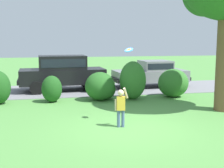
# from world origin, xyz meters

# --- Properties ---
(ground_plane) EXTENTS (80.00, 80.00, 0.00)m
(ground_plane) POSITION_xyz_m (0.00, 0.00, 0.00)
(ground_plane) COLOR #518E42
(driveway_strip) EXTENTS (28.00, 4.40, 0.02)m
(driveway_strip) POSITION_xyz_m (0.00, 7.74, 0.01)
(driveway_strip) COLOR slate
(driveway_strip) RESTS_ON ground
(shrub_centre_left) EXTENTS (0.90, 0.86, 1.19)m
(shrub_centre_left) POSITION_xyz_m (-2.36, 4.71, 0.55)
(shrub_centre_left) COLOR #1E511C
(shrub_centre_left) RESTS_ON ground
(shrub_centre) EXTENTS (1.44, 1.36, 1.30)m
(shrub_centre) POSITION_xyz_m (-0.12, 4.74, 0.60)
(shrub_centre) COLOR #286023
(shrub_centre) RESTS_ON ground
(shrub_centre_right) EXTENTS (1.24, 1.17, 1.78)m
(shrub_centre_right) POSITION_xyz_m (1.36, 4.68, 0.89)
(shrub_centre_right) COLOR #33702B
(shrub_centre_right) RESTS_ON ground
(shrub_far_end) EXTENTS (1.48, 1.32, 1.37)m
(shrub_far_end) POSITION_xyz_m (3.44, 4.82, 0.64)
(shrub_far_end) COLOR #33702B
(shrub_far_end) RESTS_ON ground
(parked_sedan) EXTENTS (4.49, 2.27, 1.56)m
(parked_sedan) POSITION_xyz_m (3.39, 7.93, 0.85)
(parked_sedan) COLOR gray
(parked_sedan) RESTS_ON ground
(parked_suv) EXTENTS (4.78, 2.26, 1.92)m
(parked_suv) POSITION_xyz_m (-1.76, 7.68, 1.08)
(parked_suv) COLOR black
(parked_suv) RESTS_ON ground
(child_thrower) EXTENTS (0.46, 0.25, 1.29)m
(child_thrower) POSITION_xyz_m (-0.24, 0.28, 0.72)
(child_thrower) COLOR #4C608C
(child_thrower) RESTS_ON ground
(frisbee) EXTENTS (0.30, 0.28, 0.20)m
(frisbee) POSITION_xyz_m (0.15, 0.84, 2.43)
(frisbee) COLOR #337FDB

